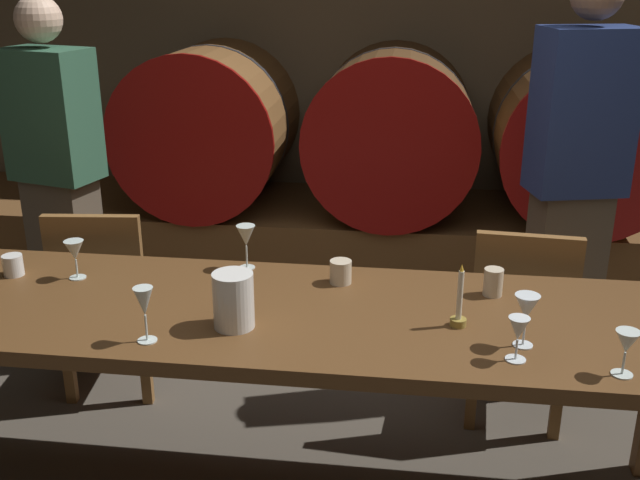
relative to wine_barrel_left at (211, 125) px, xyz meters
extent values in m
cube|color=brown|center=(1.03, 0.55, 0.54)|extent=(5.93, 0.24, 2.96)
cube|color=brown|center=(1.03, 0.00, -0.70)|extent=(5.34, 0.90, 0.49)
cylinder|color=brown|center=(0.00, 0.00, 0.00)|extent=(0.91, 0.90, 0.91)
cylinder|color=maroon|center=(0.00, -0.46, 0.00)|extent=(0.93, 0.03, 0.93)
cylinder|color=maroon|center=(0.00, 0.46, 0.00)|extent=(0.93, 0.03, 0.93)
cylinder|color=#2D2D33|center=(0.00, 0.00, 0.00)|extent=(0.92, 0.04, 0.92)
cylinder|color=#513319|center=(1.06, 0.00, 0.00)|extent=(0.91, 0.90, 0.91)
cylinder|color=maroon|center=(1.06, -0.46, 0.00)|extent=(0.93, 0.03, 0.93)
cylinder|color=maroon|center=(1.06, 0.46, 0.00)|extent=(0.93, 0.03, 0.93)
cylinder|color=#2D2D33|center=(1.06, 0.00, 0.00)|extent=(0.92, 0.04, 0.92)
cylinder|color=brown|center=(2.07, 0.00, 0.00)|extent=(0.91, 0.90, 0.91)
cylinder|color=#9E1411|center=(2.07, -0.46, 0.00)|extent=(0.93, 0.03, 0.93)
cylinder|color=#9E1411|center=(2.07, 0.46, 0.00)|extent=(0.93, 0.03, 0.93)
cylinder|color=#2D2D33|center=(2.07, 0.00, 0.00)|extent=(0.92, 0.04, 0.92)
cube|color=brown|center=(0.74, -2.02, -0.20)|extent=(2.90, 0.79, 0.05)
cube|color=brown|center=(-0.12, -1.32, -0.50)|extent=(0.44, 0.44, 0.04)
cube|color=brown|center=(-0.10, -1.49, -0.27)|extent=(0.40, 0.08, 0.42)
cube|color=brown|center=(0.03, -1.13, -0.73)|extent=(0.05, 0.05, 0.42)
cube|color=brown|center=(-0.31, -1.17, -0.73)|extent=(0.05, 0.05, 0.42)
cube|color=brown|center=(0.06, -1.47, -0.73)|extent=(0.05, 0.05, 0.42)
cube|color=brown|center=(-0.27, -1.50, -0.73)|extent=(0.05, 0.05, 0.42)
cube|color=brown|center=(1.66, -1.32, -0.50)|extent=(0.43, 0.43, 0.04)
cube|color=brown|center=(1.64, -1.50, -0.27)|extent=(0.40, 0.07, 0.42)
cube|color=brown|center=(1.84, -1.16, -0.73)|extent=(0.05, 0.05, 0.42)
cube|color=brown|center=(1.50, -1.14, -0.73)|extent=(0.05, 0.05, 0.42)
cube|color=brown|center=(1.81, -1.50, -0.73)|extent=(0.05, 0.05, 0.42)
cube|color=brown|center=(1.47, -1.47, -0.73)|extent=(0.05, 0.05, 0.42)
cube|color=brown|center=(-0.43, -1.08, -0.49)|extent=(0.34, 0.27, 0.91)
cube|color=#336047|center=(-0.43, -1.08, 0.26)|extent=(0.43, 0.33, 0.58)
sphere|color=beige|center=(-0.43, -1.08, 0.67)|extent=(0.20, 0.20, 0.20)
cube|color=brown|center=(1.87, -1.06, -0.48)|extent=(0.34, 0.27, 0.93)
cube|color=navy|center=(1.87, -1.06, 0.32)|extent=(0.43, 0.32, 0.68)
cylinder|color=olive|center=(1.35, -2.07, -0.16)|extent=(0.05, 0.05, 0.02)
cylinder|color=#EDE5CC|center=(1.35, -2.07, -0.07)|extent=(0.02, 0.02, 0.16)
cone|color=yellow|center=(1.35, -2.07, 0.02)|extent=(0.01, 0.01, 0.02)
cylinder|color=white|center=(0.66, -2.16, -0.08)|extent=(0.13, 0.13, 0.18)
cylinder|color=silver|center=(0.00, -1.86, -0.17)|extent=(0.06, 0.06, 0.00)
cylinder|color=silver|center=(0.00, -1.86, -0.14)|extent=(0.01, 0.01, 0.07)
cone|color=silver|center=(0.00, -1.86, -0.07)|extent=(0.07, 0.07, 0.07)
cylinder|color=silver|center=(0.42, -2.29, -0.17)|extent=(0.06, 0.06, 0.00)
cylinder|color=silver|center=(0.42, -2.29, -0.13)|extent=(0.01, 0.01, 0.08)
cone|color=silver|center=(0.42, -2.29, -0.04)|extent=(0.06, 0.06, 0.09)
cylinder|color=silver|center=(0.59, -1.69, -0.17)|extent=(0.06, 0.06, 0.00)
cylinder|color=silver|center=(0.59, -1.69, -0.13)|extent=(0.01, 0.01, 0.08)
cone|color=silver|center=(0.59, -1.69, -0.05)|extent=(0.07, 0.07, 0.08)
cylinder|color=white|center=(1.51, -2.27, -0.17)|extent=(0.06, 0.06, 0.00)
cylinder|color=white|center=(1.51, -2.27, -0.14)|extent=(0.01, 0.01, 0.06)
cone|color=white|center=(1.51, -2.27, -0.07)|extent=(0.06, 0.06, 0.07)
cylinder|color=white|center=(1.54, -2.17, -0.17)|extent=(0.06, 0.06, 0.00)
cylinder|color=white|center=(1.54, -2.17, -0.13)|extent=(0.01, 0.01, 0.08)
cone|color=white|center=(1.54, -2.17, -0.05)|extent=(0.07, 0.07, 0.08)
cylinder|color=silver|center=(1.79, -2.31, -0.17)|extent=(0.06, 0.06, 0.00)
cylinder|color=silver|center=(1.79, -2.31, -0.14)|extent=(0.01, 0.01, 0.07)
cone|color=silver|center=(1.79, -2.31, -0.07)|extent=(0.07, 0.07, 0.07)
cylinder|color=white|center=(-0.24, -1.87, -0.14)|extent=(0.07, 0.07, 0.08)
cylinder|color=beige|center=(0.95, -1.78, -0.13)|extent=(0.08, 0.08, 0.08)
cylinder|color=beige|center=(1.48, -1.82, -0.13)|extent=(0.07, 0.07, 0.10)
camera|label=1|loc=(1.20, -4.24, 0.91)|focal=42.30mm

